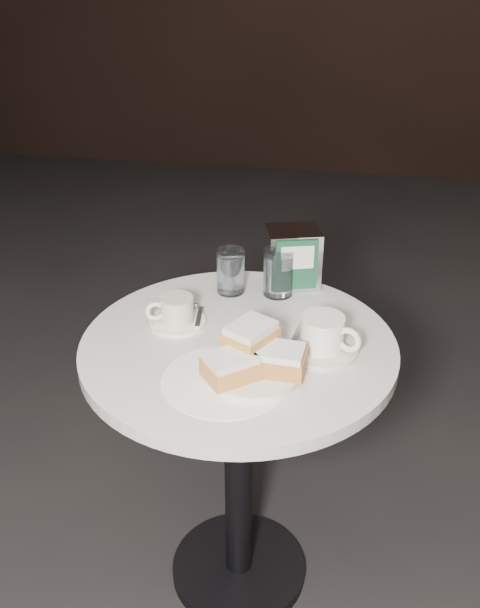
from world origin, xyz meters
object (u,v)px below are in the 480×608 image
coffee_cup_right (323,337)px  beignet_plate (253,360)px  napkin_dispenser (293,258)px  cafe_table (239,413)px  water_glass_left (231,272)px  coffee_cup_left (177,312)px  water_glass_right (278,273)px

coffee_cup_right → beignet_plate: bearing=-118.0°
napkin_dispenser → cafe_table: bearing=-123.0°
coffee_cup_right → water_glass_left: 0.34m
water_glass_left → cafe_table: bearing=-75.3°
coffee_cup_left → napkin_dispenser: 0.34m
coffee_cup_right → water_glass_right: size_ratio=1.76×
cafe_table → water_glass_right: (0.06, 0.24, 0.26)m
coffee_cup_left → coffee_cup_right: (0.34, -0.06, 0.01)m
napkin_dispenser → coffee_cup_left: bearing=-151.7°
water_glass_left → water_glass_right: bearing=3.7°
beignet_plate → napkin_dispenser: 0.41m
coffee_cup_right → cafe_table: bearing=-159.4°
cafe_table → napkin_dispenser: napkin_dispenser is taller
coffee_cup_left → water_glass_left: bearing=40.0°
water_glass_right → coffee_cup_right: bearing=-62.3°
beignet_plate → water_glass_left: water_glass_left is taller
coffee_cup_left → coffee_cup_right: size_ratio=0.82×
cafe_table → water_glass_left: bearing=104.7°
coffee_cup_left → water_glass_right: size_ratio=1.44×
coffee_cup_right → water_glass_left: bearing=158.0°
beignet_plate → coffee_cup_right: (0.13, 0.11, -0.00)m
coffee_cup_left → water_glass_left: water_glass_left is taller
cafe_table → coffee_cup_left: (-0.15, 0.05, 0.23)m
water_glass_left → coffee_cup_right: bearing=-43.8°
cafe_table → napkin_dispenser: (0.09, 0.29, 0.27)m
cafe_table → water_glass_right: 0.35m
coffee_cup_right → water_glass_right: water_glass_right is taller
coffee_cup_right → napkin_dispenser: bearing=130.0°
beignet_plate → cafe_table: bearing=113.8°
coffee_cup_right → coffee_cup_left: bearing=-167.9°
water_glass_left → water_glass_right: (0.12, 0.01, 0.00)m
beignet_plate → coffee_cup_right: beignet_plate is taller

